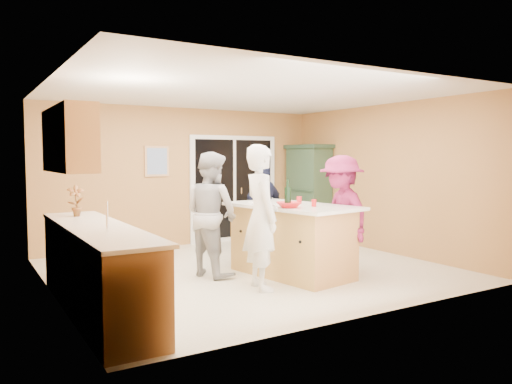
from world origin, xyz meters
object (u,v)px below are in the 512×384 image
woman_navy (263,211)px  woman_grey (211,214)px  green_hutch (309,193)px  woman_white (261,217)px  kitchen_island (292,242)px  woman_magenta (341,215)px

woman_navy → woman_grey: bearing=6.3°
green_hutch → woman_white: size_ratio=1.05×
kitchen_island → green_hutch: 3.31m
woman_white → woman_magenta: 1.44m
woman_grey → woman_navy: bearing=-83.1°
woman_grey → woman_magenta: (1.64, -0.87, -0.02)m
woman_white → woman_navy: bearing=-22.1°
kitchen_island → green_hutch: size_ratio=1.07×
green_hutch → woman_white: bearing=-135.3°
kitchen_island → woman_grey: bearing=139.6°
woman_white → woman_grey: size_ratio=1.05×
green_hutch → woman_white: green_hutch is taller
woman_magenta → kitchen_island: bearing=-106.2°
woman_white → woman_magenta: size_ratio=1.08×
woman_magenta → woman_navy: bearing=-154.0°
kitchen_island → woman_navy: (0.19, 1.08, 0.33)m
woman_grey → woman_magenta: woman_grey is taller
woman_magenta → green_hutch: bearing=158.5°
green_hutch → woman_magenta: green_hutch is taller
woman_white → woman_navy: (0.96, 1.49, -0.12)m
woman_white → woman_grey: woman_white is taller
woman_grey → woman_navy: 1.27m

